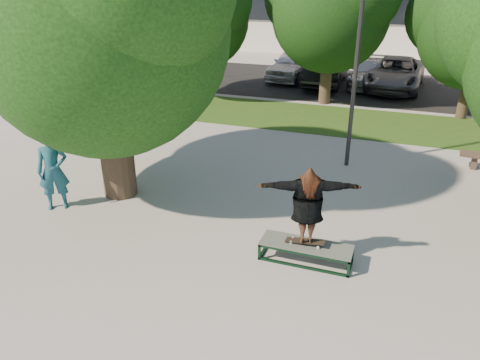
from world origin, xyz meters
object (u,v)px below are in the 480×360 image
at_px(car_silver_a, 294,64).
at_px(car_dark, 326,68).
at_px(grind_box, 306,252).
at_px(car_grey, 395,73).
at_px(tree_left, 100,13).
at_px(lamppost, 357,57).
at_px(car_silver_b, 370,73).
at_px(bystander, 53,170).

relative_size(car_silver_a, car_dark, 0.93).
height_order(grind_box, car_grey, car_grey).
xyz_separation_m(tree_left, lamppost, (5.29, 3.91, -1.27)).
height_order(car_silver_a, car_silver_b, car_silver_a).
relative_size(tree_left, grind_box, 3.95).
height_order(bystander, car_silver_b, bystander).
xyz_separation_m(lamppost, car_dark, (-2.68, 10.87, -2.33)).
xyz_separation_m(grind_box, car_grey, (0.72, 16.30, 0.56)).
bearing_deg(bystander, tree_left, 18.57).
distance_m(grind_box, car_silver_a, 17.50).
bearing_deg(car_grey, car_dark, -176.67).
distance_m(lamppost, grind_box, 6.16).
relative_size(tree_left, car_silver_b, 1.60).
relative_size(car_grey, car_silver_b, 1.22).
distance_m(car_dark, car_silver_b, 2.20).
bearing_deg(lamppost, grind_box, -90.21).
height_order(grind_box, car_silver_b, car_silver_b).
bearing_deg(lamppost, car_silver_a, 111.37).
bearing_deg(car_silver_b, lamppost, -86.83).
bearing_deg(tree_left, car_silver_a, 87.06).
bearing_deg(car_silver_b, tree_left, -107.02).
xyz_separation_m(grind_box, bystander, (-6.17, 0.21, 0.78)).
bearing_deg(car_silver_a, tree_left, -87.12).
height_order(bystander, car_grey, bystander).
distance_m(tree_left, car_grey, 16.39).
xyz_separation_m(car_silver_a, car_silver_b, (4.00, -0.32, -0.15)).
distance_m(car_dark, car_grey, 3.37).
relative_size(bystander, car_dark, 0.39).
bearing_deg(lamppost, car_grey, 86.34).
bearing_deg(car_dark, car_silver_a, 158.12).
bearing_deg(grind_box, bystander, 178.04).
bearing_deg(grind_box, car_dark, 99.27).
distance_m(tree_left, car_silver_a, 15.85).
distance_m(bystander, car_dark, 16.44).
bearing_deg(bystander, car_grey, 30.34).
bearing_deg(car_silver_a, grind_box, -69.33).
distance_m(car_silver_a, car_silver_b, 4.02).
distance_m(tree_left, car_silver_b, 16.27).
distance_m(lamppost, car_dark, 11.43).
bearing_deg(tree_left, lamppost, 36.42).
relative_size(bystander, car_silver_a, 0.42).
bearing_deg(car_dark, bystander, -105.20).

